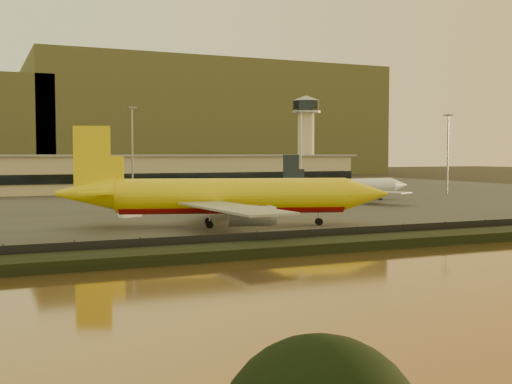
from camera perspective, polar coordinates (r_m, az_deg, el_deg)
ground at (r=104.78m, az=4.26°, el=-3.72°), size 900.00×900.00×0.00m
embankment at (r=90.14m, az=9.33°, el=-4.47°), size 320.00×7.00×1.40m
tarmac at (r=193.57m, az=-8.97°, el=-0.46°), size 320.00×220.00×0.20m
perimeter_fence at (r=93.41m, az=8.00°, el=-3.81°), size 300.00×0.05×2.20m
terminal_building at (r=220.24m, az=-14.66°, el=1.53°), size 202.00×25.00×12.60m
control_tower at (r=252.65m, az=4.46°, el=5.35°), size 11.20×11.20×35.50m
apron_light_masts at (r=178.65m, az=-2.72°, el=4.27°), size 152.20×12.20×25.40m
distant_hills at (r=433.22m, az=-19.95°, el=5.63°), size 470.00×160.00×70.00m
dhl_cargo_jet at (r=113.05m, az=-2.62°, el=-0.42°), size 57.78×55.19×17.59m
white_narrowbody_jet at (r=174.31m, az=7.93°, el=0.40°), size 43.81×42.56×12.58m
gse_vehicle_yellow at (r=140.49m, az=2.97°, el=-1.45°), size 4.10×1.99×1.81m
gse_vehicle_white at (r=132.31m, az=-11.14°, el=-1.78°), size 4.81×3.49×1.98m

